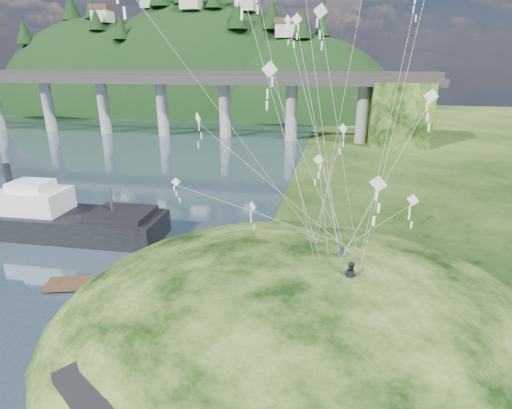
# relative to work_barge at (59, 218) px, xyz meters

# --- Properties ---
(ground) EXTENTS (320.00, 320.00, 0.00)m
(ground) POSITION_rel_work_barge_xyz_m (17.83, -12.11, -1.83)
(ground) COLOR black
(ground) RESTS_ON ground
(grass_hill) EXTENTS (36.00, 32.00, 13.00)m
(grass_hill) POSITION_rel_work_barge_xyz_m (25.83, -10.11, -3.33)
(grass_hill) COLOR black
(grass_hill) RESTS_ON ground
(bridge) EXTENTS (160.00, 11.00, 15.00)m
(bridge) POSITION_rel_work_barge_xyz_m (-8.62, 57.96, 7.87)
(bridge) COLOR #2D2B2B
(bridge) RESTS_ON ground
(far_ridge) EXTENTS (153.00, 70.00, 94.50)m
(far_ridge) POSITION_rel_work_barge_xyz_m (-25.75, 110.06, -9.27)
(far_ridge) COLOR black
(far_ridge) RESTS_ON ground
(work_barge) EXTENTS (21.08, 6.33, 7.32)m
(work_barge) POSITION_rel_work_barge_xyz_m (0.00, 0.00, 0.00)
(work_barge) COLOR black
(work_barge) RESTS_ON ground
(wooden_dock) EXTENTS (12.13, 5.26, 0.86)m
(wooden_dock) POSITION_rel_work_barge_xyz_m (11.57, -7.87, -1.45)
(wooden_dock) COLOR #3C2618
(wooden_dock) RESTS_ON ground
(kite_flyers) EXTENTS (1.37, 3.09, 1.84)m
(kite_flyers) POSITION_rel_work_barge_xyz_m (28.54, -11.06, 3.95)
(kite_flyers) COLOR #22252E
(kite_flyers) RESTS_ON ground
(kite_swarm) EXTENTS (17.29, 16.83, 21.74)m
(kite_swarm) POSITION_rel_work_barge_xyz_m (25.94, -7.53, 15.31)
(kite_swarm) COLOR white
(kite_swarm) RESTS_ON ground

